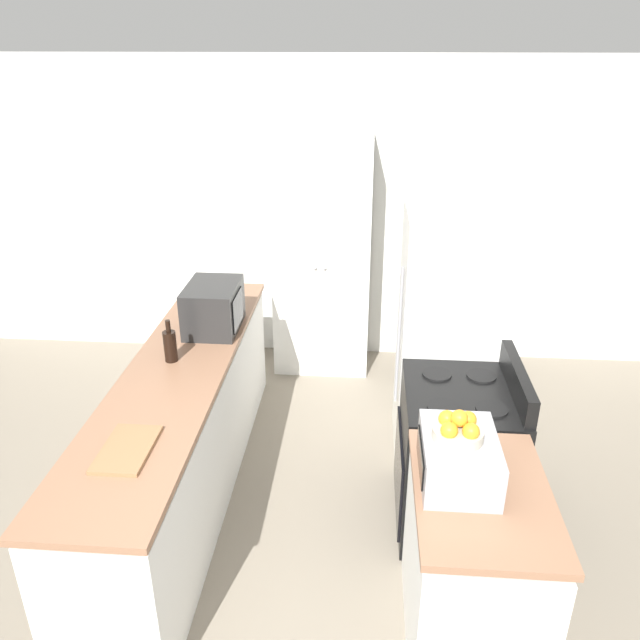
% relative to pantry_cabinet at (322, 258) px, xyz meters
% --- Properties ---
extents(wall_back, '(7.00, 0.06, 2.60)m').
position_rel_pantry_cabinet_xyz_m(wall_back, '(0.09, 0.29, 0.29)').
color(wall_back, silver).
rests_on(wall_back, ground_plane).
extents(counter_left, '(0.60, 2.85, 0.91)m').
position_rel_pantry_cabinet_xyz_m(counter_left, '(-0.74, -1.80, -0.57)').
color(counter_left, silver).
rests_on(counter_left, ground_plane).
extents(counter_right, '(0.60, 0.90, 0.91)m').
position_rel_pantry_cabinet_xyz_m(counter_right, '(0.92, -2.78, -0.57)').
color(counter_right, silver).
rests_on(counter_right, ground_plane).
extents(pantry_cabinet, '(0.81, 0.51, 2.02)m').
position_rel_pantry_cabinet_xyz_m(pantry_cabinet, '(0.00, 0.00, 0.00)').
color(pantry_cabinet, silver).
rests_on(pantry_cabinet, ground_plane).
extents(stove, '(0.66, 0.74, 1.07)m').
position_rel_pantry_cabinet_xyz_m(stove, '(0.94, -1.94, -0.55)').
color(stove, black).
rests_on(stove, ground_plane).
extents(refrigerator, '(0.71, 0.73, 1.74)m').
position_rel_pantry_cabinet_xyz_m(refrigerator, '(0.96, -1.17, -0.14)').
color(refrigerator, white).
rests_on(refrigerator, ground_plane).
extents(microwave, '(0.34, 0.47, 0.31)m').
position_rel_pantry_cabinet_xyz_m(microwave, '(-0.64, -1.23, 0.06)').
color(microwave, black).
rests_on(microwave, counter_left).
extents(wine_bottle, '(0.08, 0.08, 0.27)m').
position_rel_pantry_cabinet_xyz_m(wine_bottle, '(-0.80, -1.71, 0.00)').
color(wine_bottle, black).
rests_on(wine_bottle, counter_left).
extents(toaster_oven, '(0.34, 0.45, 0.21)m').
position_rel_pantry_cabinet_xyz_m(toaster_oven, '(0.81, -2.70, 0.01)').
color(toaster_oven, '#939399').
rests_on(toaster_oven, counter_right).
extents(fruit_bowl, '(0.22, 0.22, 0.14)m').
position_rel_pantry_cabinet_xyz_m(fruit_bowl, '(0.79, -2.70, 0.16)').
color(fruit_bowl, '#B2A893').
rests_on(fruit_bowl, toaster_oven).
extents(cutting_board, '(0.23, 0.39, 0.02)m').
position_rel_pantry_cabinet_xyz_m(cutting_board, '(-0.74, -2.62, -0.09)').
color(cutting_board, '#8E6642').
rests_on(cutting_board, counter_left).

